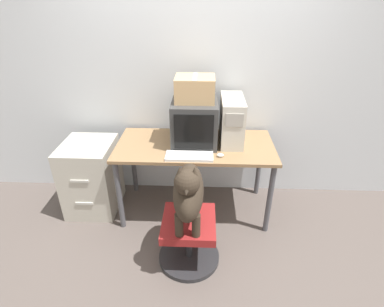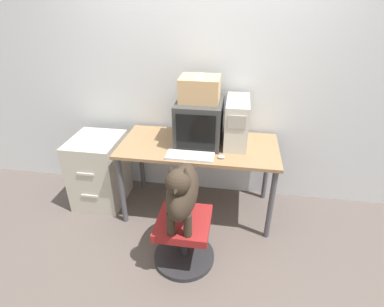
# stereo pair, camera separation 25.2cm
# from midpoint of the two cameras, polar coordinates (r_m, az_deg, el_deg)

# --- Properties ---
(ground_plane) EXTENTS (12.00, 12.00, 0.00)m
(ground_plane) POSITION_cam_midpoint_polar(r_m,az_deg,el_deg) (2.98, 2.68, -14.69)
(ground_plane) COLOR #564C47
(wall_back) EXTENTS (8.00, 0.05, 2.60)m
(wall_back) POSITION_cam_midpoint_polar(r_m,az_deg,el_deg) (3.03, 4.98, 14.38)
(wall_back) COLOR silver
(wall_back) RESTS_ON ground_plane
(desk) EXTENTS (1.49, 0.71, 0.76)m
(desk) POSITION_cam_midpoint_polar(r_m,az_deg,el_deg) (2.87, 3.79, 0.12)
(desk) COLOR olive
(desk) RESTS_ON ground_plane
(crt_monitor) EXTENTS (0.42, 0.49, 0.41)m
(crt_monitor) POSITION_cam_midpoint_polar(r_m,az_deg,el_deg) (2.80, 4.00, 6.00)
(crt_monitor) COLOR #383838
(crt_monitor) RESTS_ON desk
(pc_tower) EXTENTS (0.20, 0.48, 0.42)m
(pc_tower) POSITION_cam_midpoint_polar(r_m,az_deg,el_deg) (2.82, 11.09, 5.86)
(pc_tower) COLOR beige
(pc_tower) RESTS_ON desk
(keyboard) EXTENTS (0.41, 0.17, 0.03)m
(keyboard) POSITION_cam_midpoint_polar(r_m,az_deg,el_deg) (2.60, 2.41, -0.54)
(keyboard) COLOR silver
(keyboard) RESTS_ON desk
(computer_mouse) EXTENTS (0.06, 0.04, 0.03)m
(computer_mouse) POSITION_cam_midpoint_polar(r_m,az_deg,el_deg) (2.61, 8.37, -0.70)
(computer_mouse) COLOR silver
(computer_mouse) RESTS_ON desk
(office_chair) EXTENTS (0.52, 0.52, 0.43)m
(office_chair) POSITION_cam_midpoint_polar(r_m,az_deg,el_deg) (2.59, 1.34, -15.94)
(office_chair) COLOR #262628
(office_chair) RESTS_ON ground_plane
(dog) EXTENTS (0.23, 0.57, 0.59)m
(dog) POSITION_cam_midpoint_polar(r_m,az_deg,el_deg) (2.23, 1.36, -7.22)
(dog) COLOR #33281E
(dog) RESTS_ON office_chair
(filing_cabinet) EXTENTS (0.49, 0.56, 0.74)m
(filing_cabinet) POSITION_cam_midpoint_polar(r_m,az_deg,el_deg) (3.27, -15.13, -3.22)
(filing_cabinet) COLOR #B7B2A3
(filing_cabinet) RESTS_ON ground_plane
(cardboard_box) EXTENTS (0.35, 0.29, 0.22)m
(cardboard_box) POSITION_cam_midpoint_polar(r_m,az_deg,el_deg) (2.70, 4.24, 12.13)
(cardboard_box) COLOR tan
(cardboard_box) RESTS_ON crt_monitor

